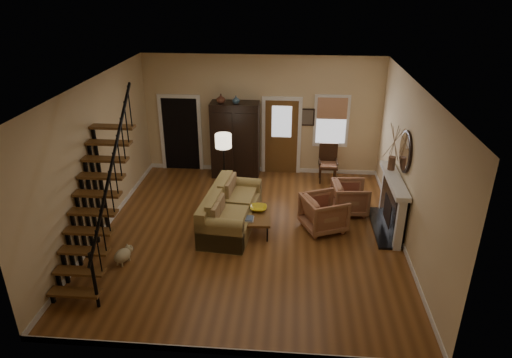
# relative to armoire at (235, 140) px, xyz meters

# --- Properties ---
(room) EXTENTS (7.00, 7.33, 3.30)m
(room) POSITION_rel_armoire_xyz_m (0.29, -1.39, 0.46)
(room) COLOR brown
(room) RESTS_ON ground
(staircase) EXTENTS (0.94, 2.80, 3.20)m
(staircase) POSITION_rel_armoire_xyz_m (-2.08, -4.45, 0.55)
(staircase) COLOR brown
(staircase) RESTS_ON ground
(fireplace) EXTENTS (0.33, 1.95, 2.30)m
(fireplace) POSITION_rel_armoire_xyz_m (3.83, -2.65, -0.31)
(fireplace) COLOR black
(fireplace) RESTS_ON ground
(armoire) EXTENTS (1.30, 0.60, 2.10)m
(armoire) POSITION_rel_armoire_xyz_m (0.00, 0.00, 0.00)
(armoire) COLOR black
(armoire) RESTS_ON ground
(vase_a) EXTENTS (0.24, 0.24, 0.25)m
(vase_a) POSITION_rel_armoire_xyz_m (-0.35, -0.10, 1.17)
(vase_a) COLOR #4C2619
(vase_a) RESTS_ON armoire
(vase_b) EXTENTS (0.20, 0.20, 0.21)m
(vase_b) POSITION_rel_armoire_xyz_m (0.05, -0.10, 1.16)
(vase_b) COLOR #334C60
(vase_b) RESTS_ON armoire
(sofa) EXTENTS (1.21, 2.38, 0.85)m
(sofa) POSITION_rel_armoire_xyz_m (0.25, -2.84, -0.62)
(sofa) COLOR olive
(sofa) RESTS_ON ground
(coffee_table) EXTENTS (0.70, 1.13, 0.42)m
(coffee_table) POSITION_rel_armoire_xyz_m (0.81, -2.97, -0.84)
(coffee_table) COLOR brown
(coffee_table) RESTS_ON ground
(bowl) EXTENTS (0.38, 0.38, 0.09)m
(bowl) POSITION_rel_armoire_xyz_m (0.86, -2.82, -0.58)
(bowl) COLOR gold
(bowl) RESTS_ON coffee_table
(books) EXTENTS (0.20, 0.27, 0.05)m
(books) POSITION_rel_armoire_xyz_m (0.69, -3.27, -0.60)
(books) COLOR beige
(books) RESTS_ON coffee_table
(armchair_left) EXTENTS (1.15, 1.14, 0.81)m
(armchair_left) POSITION_rel_armoire_xyz_m (2.31, -2.80, -0.65)
(armchair_left) COLOR brown
(armchair_left) RESTS_ON ground
(armchair_right) EXTENTS (0.89, 0.87, 0.76)m
(armchair_right) POSITION_rel_armoire_xyz_m (2.97, -1.94, -0.67)
(armchair_right) COLOR brown
(armchair_right) RESTS_ON ground
(floor_lamp) EXTENTS (0.51, 0.51, 1.73)m
(floor_lamp) POSITION_rel_armoire_xyz_m (-0.09, -1.53, -0.18)
(floor_lamp) COLOR black
(floor_lamp) RESTS_ON ground
(side_chair) EXTENTS (0.54, 0.54, 1.02)m
(side_chair) POSITION_rel_armoire_xyz_m (2.55, -0.20, -0.54)
(side_chair) COLOR #321D10
(side_chair) RESTS_ON ground
(dog) EXTENTS (0.39, 0.50, 0.32)m
(dog) POSITION_rel_armoire_xyz_m (-1.69, -4.47, -0.89)
(dog) COLOR #C2B384
(dog) RESTS_ON ground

